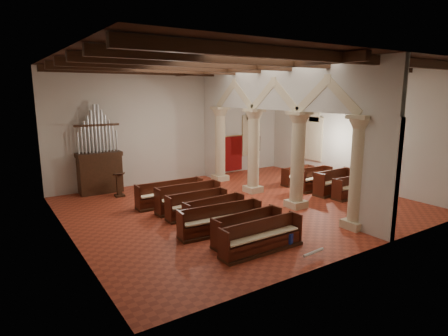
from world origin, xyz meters
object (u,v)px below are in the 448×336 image
Objects in this scene: pipe_organ at (100,165)px; processional_banner at (256,162)px; nave_pew_0 at (262,241)px; lectern at (119,186)px; aisle_pew_0 at (349,191)px.

pipe_organ is 1.76× the size of processional_banner.
processional_banner is at bearing 52.63° from nave_pew_0.
lectern is 0.66× the size of aisle_pew_0.
aisle_pew_0 is (8.85, -6.11, -0.16)m from lectern.
lectern is (0.53, -1.19, -0.88)m from pipe_organ.
pipe_organ reaches higher than lectern.
pipe_organ reaches higher than nave_pew_0.
nave_pew_0 is 7.56m from aisle_pew_0.
processional_banner is (8.80, -1.01, -0.56)m from pipe_organ.
pipe_organ is 8.87m from processional_banner.
aisle_pew_0 is (0.58, -6.30, -0.48)m from processional_banner.
processional_banner is 1.38× the size of aisle_pew_0.
nave_pew_0 is (-6.58, -8.74, -0.49)m from processional_banner.
nave_pew_0 is at bearing -161.93° from aisle_pew_0.
processional_banner is at bearing 4.39° from lectern.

